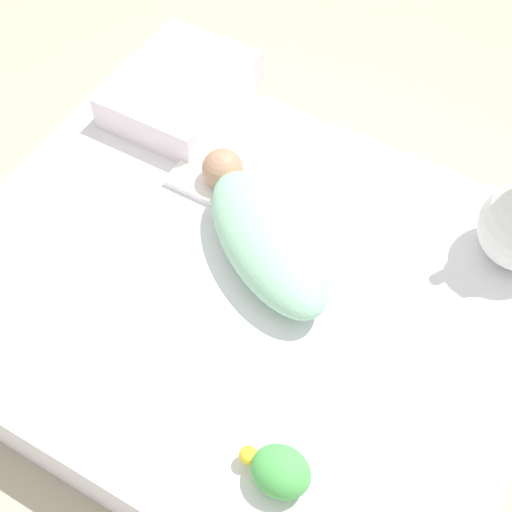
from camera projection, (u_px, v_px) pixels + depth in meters
The scene contains 6 objects.
ground_plane at pixel (245, 322), 1.78m from camera, with size 12.00×12.00×0.00m, color #B2A893.
bed_mattress at pixel (245, 301), 1.70m from camera, with size 1.34×1.08×0.20m.
burp_cloth at pixel (212, 169), 1.80m from camera, with size 0.16×0.20×0.02m.
swaddled_baby at pixel (264, 235), 1.61m from camera, with size 0.49×0.41×0.13m.
pillow at pixel (180, 89), 1.91m from camera, with size 0.30×0.38×0.10m.
turtle_plush at pixel (279, 471), 1.33m from camera, with size 0.15×0.10×0.09m.
Camera 1 is at (-0.46, 0.75, 1.56)m, focal length 50.00 mm.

